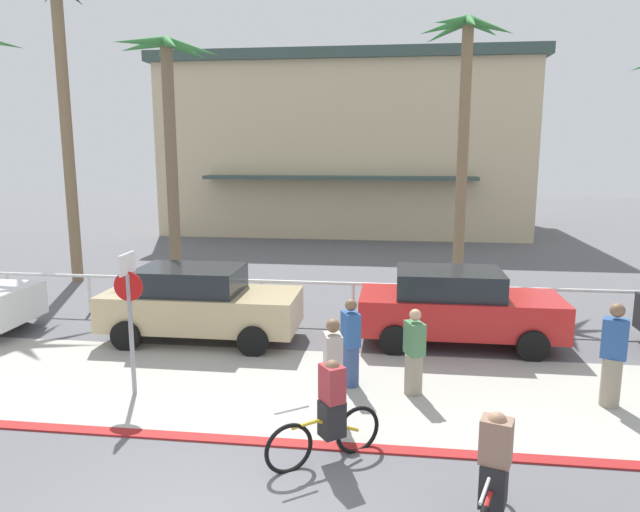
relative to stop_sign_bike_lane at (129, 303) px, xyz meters
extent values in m
plane|color=#5B5B60|center=(2.37, 6.39, -1.68)|extent=(80.00, 80.00, 0.00)
cube|color=#ADAAA0|center=(2.37, 0.59, -1.67)|extent=(44.00, 4.00, 0.02)
cube|color=maroon|center=(2.37, -1.41, -1.66)|extent=(44.00, 0.24, 0.03)
cube|color=beige|center=(1.87, 23.87, 2.52)|extent=(18.14, 10.97, 8.40)
cube|color=#384C47|center=(1.87, 23.87, 6.97)|extent=(18.74, 11.57, 0.50)
cube|color=#384C47|center=(1.87, 17.89, 1.32)|extent=(12.70, 1.20, 0.16)
cylinder|color=white|center=(2.37, 4.89, -0.68)|extent=(25.83, 0.08, 0.08)
cylinder|color=white|center=(-5.85, 4.89, -1.18)|extent=(0.08, 0.08, 1.00)
cylinder|color=white|center=(-3.50, 4.89, -1.18)|extent=(0.08, 0.08, 1.00)
cylinder|color=white|center=(-1.15, 4.89, -1.18)|extent=(0.08, 0.08, 1.00)
cylinder|color=white|center=(1.20, 4.89, -1.18)|extent=(0.08, 0.08, 1.00)
cylinder|color=white|center=(3.55, 4.89, -1.18)|extent=(0.08, 0.08, 1.00)
cylinder|color=white|center=(5.89, 4.89, -1.18)|extent=(0.08, 0.08, 1.00)
cylinder|color=white|center=(8.24, 4.89, -1.18)|extent=(0.08, 0.08, 1.00)
cylinder|color=gray|center=(0.00, 0.00, -0.58)|extent=(0.08, 0.08, 2.20)
cube|color=white|center=(0.00, 0.00, 0.70)|extent=(0.04, 0.56, 0.36)
cylinder|color=red|center=(0.00, 0.00, 0.30)|extent=(0.52, 0.03, 0.52)
cylinder|color=#846B4C|center=(-5.87, 8.42, 3.02)|extent=(0.36, 0.36, 9.39)
cylinder|color=#756047|center=(-2.40, 8.30, 2.07)|extent=(0.36, 0.36, 7.50)
cone|color=#387F3D|center=(-1.58, 8.30, 5.60)|extent=(1.72, 0.32, 0.75)
cone|color=#387F3D|center=(-2.01, 8.98, 5.66)|extent=(1.09, 1.57, 0.64)
cone|color=#387F3D|center=(-2.81, 9.01, 5.69)|extent=(1.13, 1.63, 0.57)
cone|color=#387F3D|center=(-3.13, 8.30, 5.69)|extent=(1.51, 0.32, 0.57)
cone|color=#387F3D|center=(-2.86, 7.51, 5.68)|extent=(1.22, 1.79, 0.59)
cone|color=#387F3D|center=(-1.95, 7.53, 5.60)|extent=(1.20, 1.77, 0.74)
cylinder|color=#846B4C|center=(6.68, 10.39, 2.47)|extent=(0.36, 0.36, 8.29)
cone|color=#387F3D|center=(7.38, 10.39, 6.39)|extent=(1.49, 0.32, 0.75)
cone|color=#387F3D|center=(7.21, 10.91, 6.46)|extent=(1.33, 1.33, 0.63)
cone|color=#387F3D|center=(6.68, 11.21, 6.45)|extent=(0.32, 1.72, 0.64)
cone|color=#387F3D|center=(6.06, 11.00, 6.39)|extent=(1.52, 1.52, 0.77)
cone|color=#387F3D|center=(5.92, 10.39, 6.41)|extent=(1.60, 0.32, 0.71)
cone|color=#387F3D|center=(6.12, 9.83, 6.47)|extent=(1.38, 1.38, 0.60)
cone|color=#387F3D|center=(6.68, 9.46, 6.35)|extent=(0.32, 1.94, 0.83)
cone|color=#387F3D|center=(7.13, 9.93, 6.38)|extent=(1.21, 1.21, 0.77)
cylinder|color=black|center=(-4.74, 3.72, -1.35)|extent=(0.66, 0.22, 0.66)
cube|color=tan|center=(0.23, 3.09, -0.95)|extent=(4.40, 1.80, 0.80)
cube|color=#1E2328|center=(-0.02, 3.09, -0.27)|extent=(2.29, 1.58, 0.56)
cylinder|color=black|center=(1.63, 3.99, -1.35)|extent=(0.66, 0.22, 0.66)
cylinder|color=black|center=(1.63, 2.19, -1.35)|extent=(0.66, 0.22, 0.66)
cylinder|color=black|center=(-1.18, 3.99, -1.35)|extent=(0.66, 0.22, 0.66)
cylinder|color=black|center=(-1.18, 2.19, -1.35)|extent=(0.66, 0.22, 0.66)
cube|color=red|center=(6.01, 3.53, -0.95)|extent=(4.40, 1.80, 0.80)
cube|color=#1E2328|center=(5.76, 3.53, -0.27)|extent=(2.29, 1.58, 0.56)
cylinder|color=black|center=(7.42, 4.43, -1.35)|extent=(0.66, 0.22, 0.66)
cylinder|color=black|center=(7.42, 2.63, -1.35)|extent=(0.66, 0.22, 0.66)
cylinder|color=black|center=(4.60, 4.43, -1.35)|extent=(0.66, 0.22, 0.66)
cylinder|color=black|center=(4.60, 2.63, -1.35)|extent=(0.66, 0.22, 0.66)
torus|color=black|center=(3.19, -2.13, -1.35)|extent=(0.62, 0.47, 0.72)
torus|color=black|center=(4.08, -1.48, -1.35)|extent=(0.62, 0.47, 0.72)
cylinder|color=gold|center=(3.81, -1.68, -1.20)|extent=(0.59, 0.45, 0.35)
cylinder|color=gold|center=(3.38, -1.99, -1.06)|extent=(0.34, 0.27, 0.07)
cylinder|color=gold|center=(3.73, -1.73, -1.13)|extent=(0.05, 0.05, 0.44)
cylinder|color=silver|center=(3.23, -2.10, -0.80)|extent=(0.43, 0.32, 0.04)
cube|color=#232326|center=(3.73, -1.73, -1.07)|extent=(0.42, 0.41, 0.52)
cube|color=#A33338|center=(3.73, -1.73, -0.55)|extent=(0.41, 0.43, 0.52)
sphere|color=brown|center=(3.73, -1.73, -0.32)|extent=(0.22, 0.22, 0.22)
torus|color=black|center=(5.85, -2.70, -1.35)|extent=(0.28, 0.70, 0.72)
cylinder|color=red|center=(5.74, -3.02, -1.20)|extent=(0.27, 0.67, 0.35)
cylinder|color=red|center=(5.58, -3.52, -1.06)|extent=(0.17, 0.38, 0.07)
cylinder|color=red|center=(5.71, -3.11, -1.13)|extent=(0.05, 0.05, 0.44)
cylinder|color=silver|center=(5.52, -3.70, -0.80)|extent=(0.19, 0.49, 0.04)
cube|color=#232326|center=(5.71, -3.11, -1.07)|extent=(0.37, 0.39, 0.52)
cube|color=#93705B|center=(5.71, -3.11, -0.55)|extent=(0.40, 0.35, 0.52)
sphere|color=#9E7556|center=(5.71, -3.11, -0.32)|extent=(0.22, 0.22, 0.22)
cylinder|color=gray|center=(4.93, 0.63, -1.30)|extent=(0.42, 0.42, 0.76)
cube|color=#4C7F51|center=(4.93, 0.63, -0.63)|extent=(0.40, 0.47, 0.58)
sphere|color=#D6A884|center=(4.93, 0.63, -0.20)|extent=(0.21, 0.21, 0.21)
cylinder|color=#384C7A|center=(3.61, -0.50, -1.27)|extent=(0.39, 0.39, 0.81)
cube|color=#B7B2A8|center=(3.61, -0.50, -0.56)|extent=(0.36, 0.45, 0.62)
sphere|color=brown|center=(3.61, -0.50, -0.10)|extent=(0.22, 0.22, 0.22)
cylinder|color=#384C7A|center=(3.79, 0.85, -1.28)|extent=(0.42, 0.42, 0.80)
cube|color=#2D5699|center=(3.79, 0.85, -0.57)|extent=(0.40, 0.47, 0.61)
sphere|color=brown|center=(3.79, 0.85, -0.13)|extent=(0.22, 0.22, 0.22)
cylinder|color=gray|center=(8.22, 0.56, -1.24)|extent=(0.42, 0.42, 0.87)
cube|color=#2D5699|center=(8.22, 0.56, -0.47)|extent=(0.47, 0.39, 0.67)
sphere|color=brown|center=(8.22, 0.56, 0.02)|extent=(0.24, 0.24, 0.24)
camera|label=1|loc=(4.54, -9.28, 2.64)|focal=32.70mm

